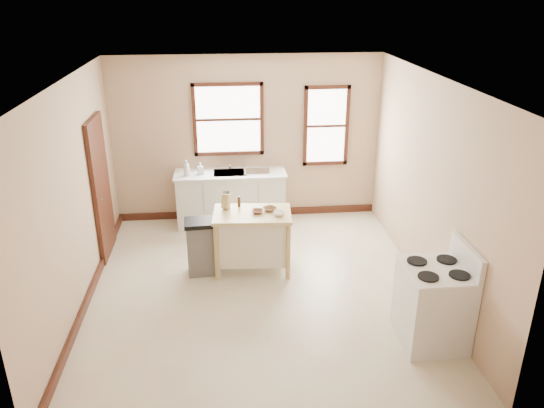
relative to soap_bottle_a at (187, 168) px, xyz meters
The scene contains 23 objects.
floor 2.57m from the soap_bottle_a, 64.53° to the right, with size 5.00×5.00×0.00m, color beige.
ceiling 2.93m from the soap_bottle_a, 64.53° to the right, with size 5.00×5.00×0.00m, color white.
wall_back 1.13m from the soap_bottle_a, 20.72° to the left, with size 4.50×0.04×2.80m, color tan.
wall_left 2.48m from the soap_bottle_a, 120.36° to the right, with size 0.04×5.00×2.80m, color tan.
wall_right 3.90m from the soap_bottle_a, 33.02° to the right, with size 0.04×5.00×2.80m, color tan.
window_main 1.06m from the soap_bottle_a, 27.02° to the left, with size 1.17×0.06×1.22m, color #34180E, non-canonical shape.
window_side 2.45m from the soap_bottle_a, ahead, with size 0.77×0.06×1.37m, color #34180E, non-canonical shape.
door_left 1.45m from the soap_bottle_a, 145.73° to the right, with size 0.06×0.90×2.10m, color #34180E.
baseboard_back 1.46m from the soap_bottle_a, 19.21° to the left, with size 4.50×0.04×0.12m, color #34180E.
baseboard_left 2.63m from the soap_bottle_a, 119.75° to the right, with size 0.04×5.00×0.12m, color #34180E.
sink_counter 0.93m from the soap_bottle_a, ahead, with size 1.86×0.62×0.92m, color beige, non-canonical shape.
faucet 0.76m from the soap_bottle_a, 20.25° to the left, with size 0.03×0.03×0.22m, color silver.
soap_bottle_a is the anchor object (origin of this frame).
soap_bottle_b 0.23m from the soap_bottle_a, 15.06° to the left, with size 0.09×0.09×0.19m, color #B2B2B2.
dish_rack 1.16m from the soap_bottle_a, ahead, with size 0.43×0.32×0.11m, color silver, non-canonical shape.
kitchen_island 1.93m from the soap_bottle_a, 57.79° to the right, with size 1.08×0.69×0.88m, color #E2CC84, non-canonical shape.
knife_block 1.49m from the soap_bottle_a, 65.46° to the right, with size 0.10×0.10×0.20m, color tan, non-canonical shape.
pepper_grinder 1.53m from the soap_bottle_a, 58.27° to the right, with size 0.04×0.04×0.15m, color #3E2310.
bowl_a 1.89m from the soap_bottle_a, 56.10° to the right, with size 0.17×0.17×0.04m, color brown.
bowl_b 1.94m from the soap_bottle_a, 50.57° to the right, with size 0.18×0.18×0.04m, color brown.
bowl_c 2.15m from the soap_bottle_a, 51.16° to the right, with size 0.16×0.16×0.05m, color white.
trash_bin 1.73m from the soap_bottle_a, 81.35° to the right, with size 0.42×0.35×0.81m, color #60605E, non-canonical shape.
gas_stove 4.49m from the soap_bottle_a, 49.50° to the right, with size 0.75×0.76×1.21m, color silver, non-canonical shape.
Camera 1 is at (-0.41, -6.18, 3.83)m, focal length 35.00 mm.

